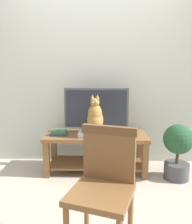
# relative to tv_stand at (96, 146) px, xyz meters

# --- Properties ---
(ground_plane) EXTENTS (12.00, 12.00, 0.00)m
(ground_plane) POSITION_rel_tv_stand_xyz_m (-0.02, -0.65, -0.33)
(ground_plane) COLOR #ADA393
(back_wall) EXTENTS (7.00, 0.12, 2.80)m
(back_wall) POSITION_rel_tv_stand_xyz_m (-0.02, 0.41, 1.07)
(back_wall) COLOR #B7BCB2
(back_wall) RESTS_ON ground
(tv_stand) EXTENTS (1.27, 0.52, 0.49)m
(tv_stand) POSITION_rel_tv_stand_xyz_m (0.00, 0.00, 0.00)
(tv_stand) COLOR brown
(tv_stand) RESTS_ON ground
(tv) EXTENTS (0.81, 0.20, 0.57)m
(tv) POSITION_rel_tv_stand_xyz_m (0.00, 0.09, 0.45)
(tv) COLOR #4C4C51
(tv) RESTS_ON tv_stand
(media_box) EXTENTS (0.40, 0.23, 0.06)m
(media_box) POSITION_rel_tv_stand_xyz_m (-0.01, -0.08, 0.18)
(media_box) COLOR #BCBCC1
(media_box) RESTS_ON tv_stand
(cat) EXTENTS (0.20, 0.37, 0.46)m
(cat) POSITION_rel_tv_stand_xyz_m (-0.01, -0.09, 0.39)
(cat) COLOR olive
(cat) RESTS_ON media_box
(wooden_chair) EXTENTS (0.51, 0.51, 0.89)m
(wooden_chair) POSITION_rel_tv_stand_xyz_m (0.10, -1.32, 0.19)
(wooden_chair) COLOR brown
(wooden_chair) RESTS_ON ground
(book_stack) EXTENTS (0.21, 0.14, 0.07)m
(book_stack) POSITION_rel_tv_stand_xyz_m (-0.46, -0.06, 0.19)
(book_stack) COLOR #33477A
(book_stack) RESTS_ON tv_stand
(potted_plant) EXTENTS (0.35, 0.35, 0.66)m
(potted_plant) POSITION_rel_tv_stand_xyz_m (0.97, -0.19, 0.04)
(potted_plant) COLOR #47474C
(potted_plant) RESTS_ON ground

